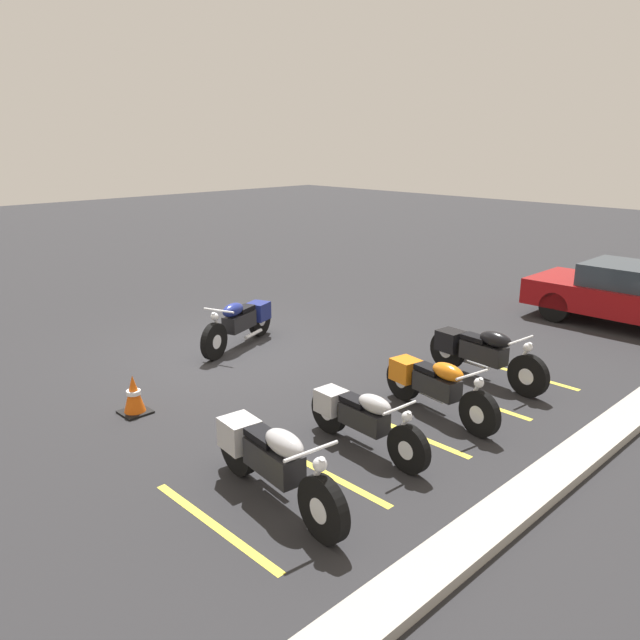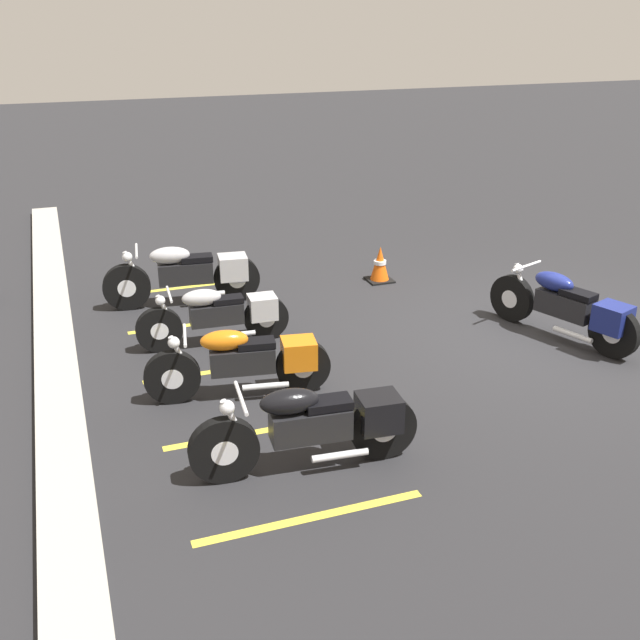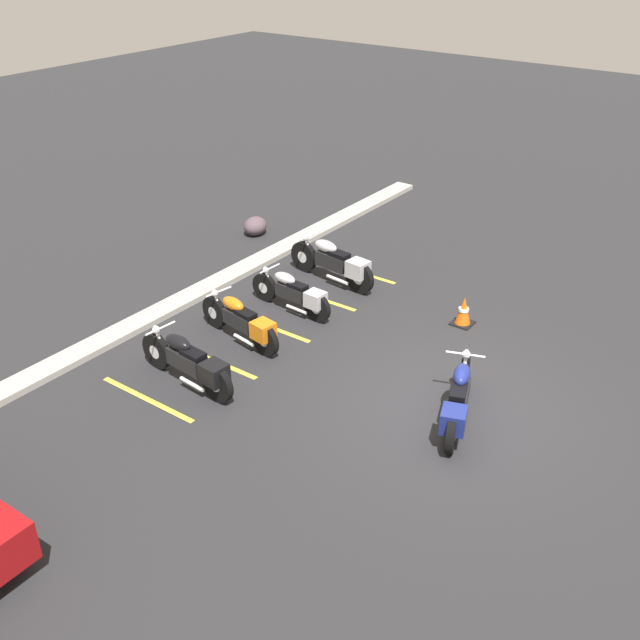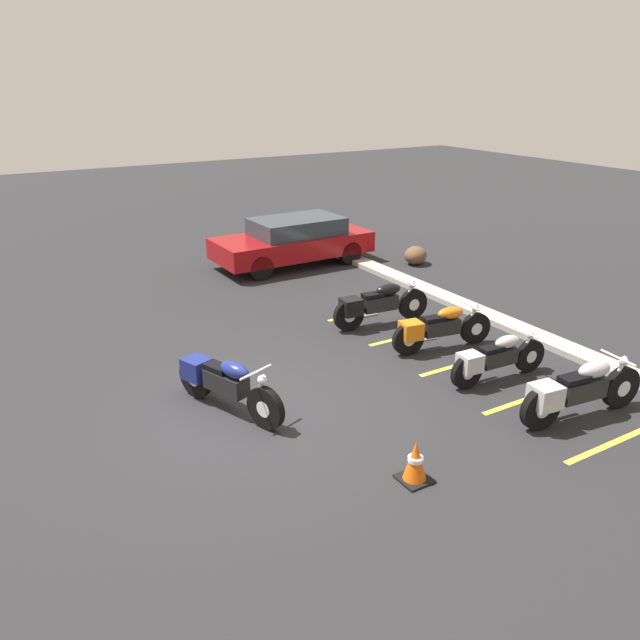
{
  "view_description": "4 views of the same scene",
  "coord_description": "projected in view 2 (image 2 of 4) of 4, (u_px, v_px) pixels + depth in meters",
  "views": [
    {
      "loc": [
        6.48,
        8.85,
        3.79
      ],
      "look_at": [
        -0.26,
        1.93,
        0.96
      ],
      "focal_mm": 35.0,
      "sensor_mm": 36.0,
      "label": 1
    },
    {
      "loc": [
        -7.76,
        5.9,
        4.12
      ],
      "look_at": [
        0.53,
        2.92,
        0.41
      ],
      "focal_mm": 42.0,
      "sensor_mm": 36.0,
      "label": 2
    },
    {
      "loc": [
        -9.22,
        -4.14,
        7.12
      ],
      "look_at": [
        0.34,
        2.87,
        0.55
      ],
      "focal_mm": 42.0,
      "sensor_mm": 36.0,
      "label": 3
    },
    {
      "loc": [
        7.83,
        -3.35,
        4.84
      ],
      "look_at": [
        -0.71,
        1.72,
        0.97
      ],
      "focal_mm": 35.0,
      "sensor_mm": 36.0,
      "label": 4
    }
  ],
  "objects": [
    {
      "name": "parked_bike_1",
      "position": [
        248.0,
        361.0,
        8.39
      ],
      "size": [
        0.69,
        2.09,
        0.83
      ],
      "rotation": [
        0.0,
        0.0,
        1.41
      ],
      "color": "black",
      "rests_on": "ground"
    },
    {
      "name": "stall_line_0",
      "position": [
        311.0,
        518.0,
        6.51
      ],
      "size": [
        0.1,
        2.1,
        0.0
      ],
      "primitive_type": "cube",
      "color": "gold",
      "rests_on": "ground"
    },
    {
      "name": "stall_line_2",
      "position": [
        229.0,
        369.0,
        9.17
      ],
      "size": [
        0.1,
        2.1,
        0.0
      ],
      "primitive_type": "cube",
      "color": "gold",
      "rests_on": "ground"
    },
    {
      "name": "parked_bike_0",
      "position": [
        317.0,
        425.0,
        7.06
      ],
      "size": [
        0.62,
        2.22,
        0.87
      ],
      "rotation": [
        0.0,
        0.0,
        1.49
      ],
      "color": "black",
      "rests_on": "ground"
    },
    {
      "name": "traffic_cone",
      "position": [
        380.0,
        265.0,
        12.02
      ],
      "size": [
        0.4,
        0.4,
        0.58
      ],
      "color": "black",
      "rests_on": "ground"
    },
    {
      "name": "stall_line_3",
      "position": [
        204.0,
        323.0,
        10.5
      ],
      "size": [
        0.1,
        2.1,
        0.0
      ],
      "primitive_type": "cube",
      "color": "gold",
      "rests_on": "ground"
    },
    {
      "name": "parked_bike_3",
      "position": [
        190.0,
        273.0,
        11.0
      ],
      "size": [
        0.68,
        2.29,
        0.9
      ],
      "rotation": [
        0.0,
        0.0,
        1.46
      ],
      "color": "black",
      "rests_on": "ground"
    },
    {
      "name": "parked_bike_2",
      "position": [
        221.0,
        314.0,
        9.71
      ],
      "size": [
        0.56,
        2.0,
        0.78
      ],
      "rotation": [
        0.0,
        0.0,
        1.51
      ],
      "color": "black",
      "rests_on": "ground"
    },
    {
      "name": "ground",
      "position": [
        535.0,
        334.0,
        10.17
      ],
      "size": [
        60.0,
        60.0,
        0.0
      ],
      "primitive_type": "plane",
      "color": "#262628"
    },
    {
      "name": "stall_line_4",
      "position": [
        184.0,
        287.0,
        11.84
      ],
      "size": [
        0.1,
        2.1,
        0.0
      ],
      "primitive_type": "cube",
      "color": "gold",
      "rests_on": "ground"
    },
    {
      "name": "concrete_curb",
      "position": [
        60.0,
        405.0,
        8.23
      ],
      "size": [
        18.0,
        0.5,
        0.12
      ],
      "primitive_type": "cube",
      "color": "#A8A399",
      "rests_on": "ground"
    },
    {
      "name": "stall_line_1",
      "position": [
        263.0,
        431.0,
        7.84
      ],
      "size": [
        0.1,
        2.1,
        0.0
      ],
      "primitive_type": "cube",
      "color": "gold",
      "rests_on": "ground"
    },
    {
      "name": "motorcycle_navy_featured",
      "position": [
        569.0,
        308.0,
        9.8
      ],
      "size": [
        2.13,
        1.0,
        0.88
      ],
      "rotation": [
        0.0,
        0.0,
        0.35
      ],
      "color": "black",
      "rests_on": "ground"
    }
  ]
}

